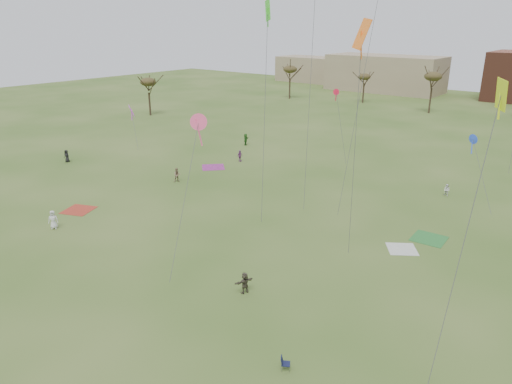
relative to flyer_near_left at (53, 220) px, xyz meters
The scene contains 17 objects.
ground 18.71m from the flyer_near_left, 10.58° to the right, with size 260.00×260.00×0.00m, color #33541A.
flyer_near_left is the anchor object (origin of this frame).
spectator_fore_b 17.38m from the flyer_near_left, 94.35° to the left, with size 0.86×0.67×1.77m, color #94765E.
spectator_fore_c 22.17m from the flyer_near_left, ahead, with size 1.53×0.49×1.65m, color #4C4436.
flyer_mid_a 24.46m from the flyer_near_left, 146.39° to the left, with size 0.87×0.57×1.78m, color black.
spectator_mid_d 29.28m from the flyer_near_left, 92.31° to the left, with size 0.97×0.40×1.66m, color #863887.
spectator_mid_e 42.73m from the flyer_near_left, 51.11° to the left, with size 0.69×0.53×1.41m, color white.
flyer_far_a 37.85m from the flyer_near_left, 100.26° to the left, with size 1.75×0.56×1.89m, color #2B6421.
blanket_red 4.89m from the flyer_near_left, 120.38° to the left, with size 2.89×2.89×0.03m, color #B53624.
blanket_cream 32.97m from the flyer_near_left, 30.83° to the left, with size 2.48×2.48×0.03m, color silver.
blanket_plum 24.82m from the flyer_near_left, 95.01° to the left, with size 3.03×3.03×0.03m, color #972E83.
blanket_olive 35.87m from the flyer_near_left, 34.92° to the left, with size 2.92×2.92×0.03m, color #2D7D34.
camp_chair_center 29.28m from the flyer_near_left, ahead, with size 0.73×0.71×0.87m.
kites_aloft 38.24m from the flyer_near_left, 49.19° to the left, with size 77.97×54.31×27.29m.
tree_line 77.51m from the flyer_near_left, 78.41° to the left, with size 117.44×49.32×8.91m.
building_tan 112.88m from the flyer_near_left, 98.48° to the left, with size 32.00×14.00×10.00m, color #937F60.
building_tan_west 127.45m from the flyer_near_left, 111.47° to the left, with size 20.00×12.00×8.00m, color #937F60.
Camera 1 is at (23.49, -17.33, 19.01)m, focal length 33.31 mm.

